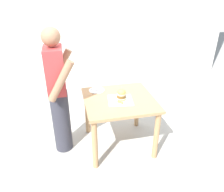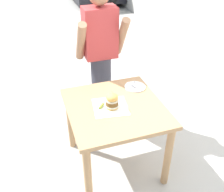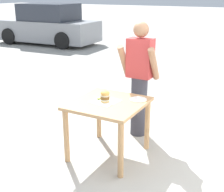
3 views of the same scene
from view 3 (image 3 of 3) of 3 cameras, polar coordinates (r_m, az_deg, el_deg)
The scene contains 8 objects.
ground_plane at distance 4.27m, azimuth -0.65°, elevation -10.60°, with size 80.00×80.00×0.00m, color #ADAAA3.
patio_table at distance 4.00m, azimuth -0.68°, elevation -2.87°, with size 0.89×0.92×0.75m.
serving_paper at distance 3.98m, azimuth -1.30°, elevation -0.95°, with size 0.31×0.31×0.00m, color white.
sandwich at distance 3.94m, azimuth -1.28°, elevation -0.01°, with size 0.12×0.12×0.19m.
pickle_spear at distance 4.03m, azimuth -2.16°, elevation -0.49°, with size 0.02×0.02×0.08m, color #8EA83D.
side_plate_with_forks at distance 4.04m, azimuth 4.84°, elevation -0.62°, with size 0.22×0.22×0.02m.
diner_across_table at distance 4.54m, azimuth 5.06°, elevation 3.27°, with size 0.55×0.35×1.69m.
parked_car_near_curb at distance 13.23m, azimuth -11.67°, elevation 12.45°, with size 4.27×1.97×1.60m.
Camera 3 is at (1.81, -3.25, 2.09)m, focal length 50.00 mm.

